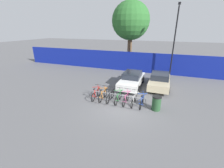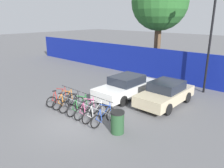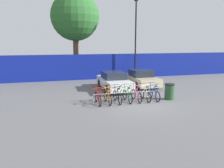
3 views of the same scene
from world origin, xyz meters
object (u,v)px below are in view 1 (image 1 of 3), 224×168
bike_rack (118,96)px  tree_behind_hoarding (131,21)px  bicycle_orange (103,95)px  car_beige (160,81)px  bicycle_pink (126,99)px  bicycle_green (118,98)px  bicycle_black (110,96)px  bicycle_white (134,100)px  bicycle_blue (142,102)px  trash_bin (156,103)px  bicycle_red (96,94)px  car_white (132,79)px  lamp_post (175,39)px

bike_rack → tree_behind_hoarding: tree_behind_hoarding is taller
bicycle_orange → car_beige: size_ratio=0.41×
bicycle_pink → tree_behind_hoarding: (-2.46, 10.77, 5.81)m
bicycle_green → tree_behind_hoarding: tree_behind_hoarding is taller
bicycle_black → bicycle_green: bearing=2.2°
bicycle_white → bicycle_blue: size_ratio=1.00×
bike_rack → bicycle_green: bicycle_green is taller
bicycle_orange → tree_behind_hoarding: 12.25m
bicycle_pink → bicycle_white: (0.59, 0.00, 0.00)m
trash_bin → tree_behind_hoarding: size_ratio=0.12×
bicycle_red → bicycle_orange: (0.60, 0.00, 0.00)m
bicycle_green → car_white: bearing=85.0°
bicycle_pink → trash_bin: bicycle_pink is taller
tree_behind_hoarding → bicycle_pink: bearing=-77.1°
bicycle_orange → car_beige: 5.84m
bicycle_pink → bicycle_blue: size_ratio=1.00×
bicycle_blue → tree_behind_hoarding: tree_behind_hoarding is taller
car_white → bicycle_blue: bearing=-66.7°
bike_rack → bicycle_blue: bicycle_blue is taller
car_white → lamp_post: size_ratio=0.58×
trash_bin → tree_behind_hoarding: bearing=113.1°
car_white → trash_bin: car_white is taller
bike_rack → bicycle_black: bearing=-166.5°
bicycle_red → trash_bin: (4.68, -0.16, 0.14)m
bike_rack → bicycle_blue: 1.84m
lamp_post → trash_bin: 8.98m
car_beige → bicycle_white: bearing=-109.8°
bike_rack → trash_bin: bearing=-6.2°
bicycle_orange → trash_bin: bicycle_orange is taller
bicycle_pink → bicycle_black: bearing=179.7°
bicycle_red → bicycle_pink: size_ratio=1.00×
bike_rack → bicycle_pink: bicycle_pink is taller
bicycle_orange → bicycle_black: same height
bicycle_pink → trash_bin: bearing=-4.4°
bicycle_white → lamp_post: size_ratio=0.22×
bicycle_black → lamp_post: lamp_post is taller
bicycle_green → bicycle_pink: 0.60m
bicycle_white → lamp_post: (2.45, 7.97, 3.84)m
bicycle_orange → bicycle_white: bearing=3.6°
bicycle_orange → bicycle_pink: 1.87m
bicycle_pink → tree_behind_hoarding: size_ratio=0.20×
bike_rack → bicycle_white: size_ratio=2.46×
bicycle_white → lamp_post: 9.18m
car_beige → bicycle_red: bearing=-137.2°
bicycle_blue → lamp_post: (1.85, 7.97, 3.84)m
car_beige → car_white: bearing=-167.7°
bicycle_blue → trash_bin: bearing=-11.8°
bicycle_white → car_beige: 4.54m
bicycle_red → bicycle_white: size_ratio=1.00×
bicycle_green → car_white: 3.72m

